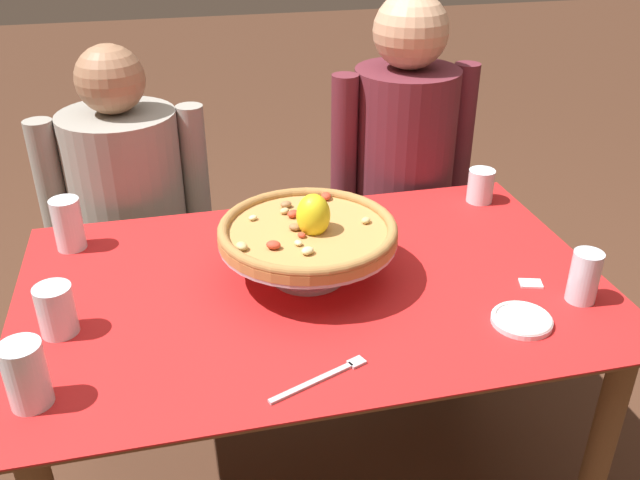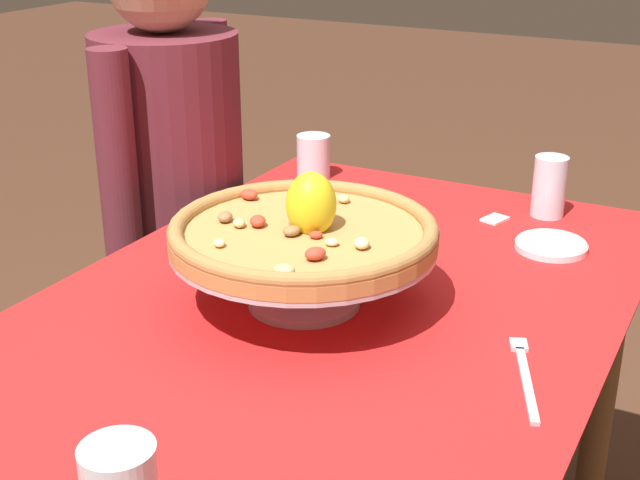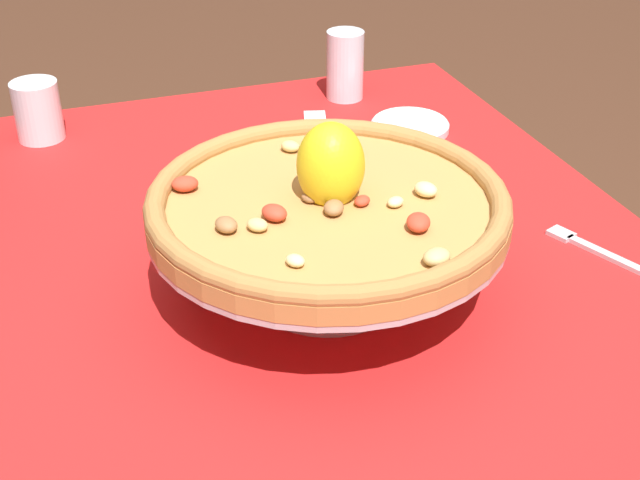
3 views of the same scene
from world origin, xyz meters
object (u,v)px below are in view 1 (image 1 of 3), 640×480
water_glass_front_left (27,379)px  side_plate (522,320)px  water_glass_back_right (480,188)px  pizza_stand (308,248)px  sugar_packet (531,283)px  diner_right (400,198)px  pizza (308,230)px  water_glass_side_left (57,312)px  dinner_fork (324,377)px  water_glass_front_right (584,280)px  diner_left (133,236)px  water_glass_back_left (69,227)px

water_glass_front_left → side_plate: bearing=1.3°
water_glass_back_right → pizza_stand: bearing=-153.0°
sugar_packet → diner_right: size_ratio=0.04×
pizza_stand → pizza: 0.05m
water_glass_back_right → water_glass_front_left: size_ratio=0.74×
water_glass_side_left → dinner_fork: (0.49, -0.27, -0.05)m
pizza_stand → dinner_fork: (-0.05, -0.36, -0.07)m
water_glass_back_right → dinner_fork: (-0.61, -0.65, -0.04)m
water_glass_front_right → side_plate: water_glass_front_right is taller
water_glass_front_left → pizza_stand: bearing=28.2°
pizza → water_glass_side_left: bearing=-170.0°
water_glass_front_right → dinner_fork: 0.63m
pizza_stand → sugar_packet: pizza_stand is taller
pizza → diner_left: bearing=124.4°
pizza → water_glass_front_right: bearing=-22.5°
water_glass_back_right → dinner_fork: size_ratio=0.46×
water_glass_back_right → diner_left: bearing=161.4°
pizza_stand → water_glass_back_left: (-0.55, 0.27, -0.02)m
water_glass_side_left → water_glass_front_right: (1.11, -0.14, 0.00)m
water_glass_back_left → pizza: bearing=-26.0°
water_glass_back_right → water_glass_back_left: water_glass_back_left is taller
water_glass_side_left → water_glass_back_left: bearing=90.8°
pizza_stand → water_glass_front_right: size_ratio=3.40×
pizza → water_glass_back_right: bearing=27.0°
pizza → water_glass_side_left: (-0.54, -0.10, -0.07)m
pizza → water_glass_front_right: 0.61m
pizza_stand → sugar_packet: size_ratio=8.09×
side_plate → sugar_packet: bearing=54.9°
side_plate → water_glass_front_left: bearing=-178.7°
water_glass_front_left → dinner_fork: (0.52, -0.06, -0.05)m
pizza_stand → water_glass_back_left: bearing=154.0°
water_glass_back_left → diner_left: (0.13, 0.35, -0.22)m
pizza → water_glass_front_left: pizza is taller
water_glass_side_left → water_glass_back_right: bearing=19.1°
water_glass_back_left → water_glass_back_right: bearing=0.9°
sugar_packet → diner_left: (-0.91, 0.77, -0.17)m
water_glass_back_right → sugar_packet: size_ratio=1.89×
water_glass_side_left → side_plate: water_glass_side_left is taller
water_glass_back_left → diner_left: 0.43m
water_glass_side_left → water_glass_front_left: size_ratio=0.85×
water_glass_side_left → diner_left: diner_left is taller
water_glass_back_right → diner_right: diner_right is taller
water_glass_front_left → diner_left: 0.96m
dinner_fork → diner_left: size_ratio=0.18×
water_glass_side_left → sugar_packet: 1.03m
water_glass_side_left → water_glass_front_left: water_glass_front_left is taller
water_glass_side_left → water_glass_front_right: size_ratio=0.91×
water_glass_front_right → sugar_packet: 0.12m
pizza → diner_left: diner_left is taller
sugar_packet → diner_left: diner_left is taller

